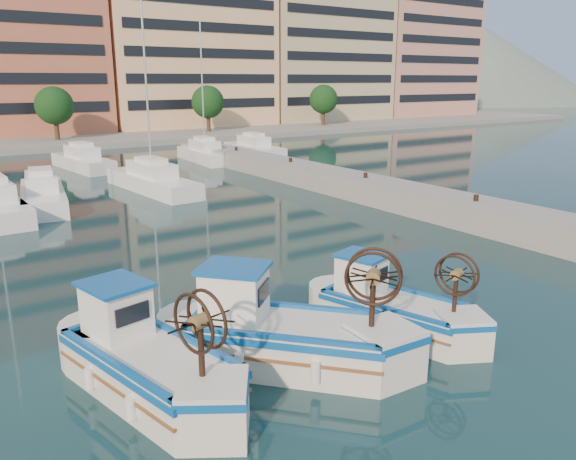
# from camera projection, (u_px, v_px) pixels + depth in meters

# --- Properties ---
(ground) EXTENTS (300.00, 300.00, 0.00)m
(ground) POSITION_uv_depth(u_px,v_px,m) (347.00, 335.00, 15.63)
(ground) COLOR #193D42
(ground) RESTS_ON ground
(quay) EXTENTS (3.00, 60.00, 1.20)m
(quay) POSITION_uv_depth(u_px,v_px,m) (443.00, 206.00, 28.89)
(quay) COLOR gray
(quay) RESTS_ON ground
(waterfront) EXTENTS (180.00, 40.00, 25.60)m
(waterfront) POSITION_uv_depth(u_px,v_px,m) (72.00, 44.00, 69.86)
(waterfront) COLOR gray
(waterfront) RESTS_ON ground
(hill_east) EXTENTS (160.00, 160.00, 50.00)m
(hill_east) POSITION_uv_depth(u_px,v_px,m) (465.00, 102.00, 179.22)
(hill_east) COLOR slate
(hill_east) RESTS_ON ground
(yacht_marina) EXTENTS (35.70, 22.20, 11.50)m
(yacht_marina) POSITION_uv_depth(u_px,v_px,m) (49.00, 180.00, 36.57)
(yacht_marina) COLOR white
(yacht_marina) RESTS_ON ground
(fishing_boat_a) EXTENTS (2.93, 4.95, 3.00)m
(fishing_boat_a) POSITION_uv_depth(u_px,v_px,m) (146.00, 359.00, 12.56)
(fishing_boat_a) COLOR silver
(fishing_boat_a) RESTS_ON ground
(fishing_boat_b) EXTENTS (4.82, 4.98, 3.18)m
(fishing_boat_b) POSITION_uv_depth(u_px,v_px,m) (281.00, 333.00, 13.74)
(fishing_boat_b) COLOR silver
(fishing_boat_b) RESTS_ON ground
(fishing_boat_c) EXTENTS (2.85, 4.36, 2.64)m
(fishing_boat_c) POSITION_uv_depth(u_px,v_px,m) (391.00, 307.00, 15.70)
(fishing_boat_c) COLOR silver
(fishing_boat_c) RESTS_ON ground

